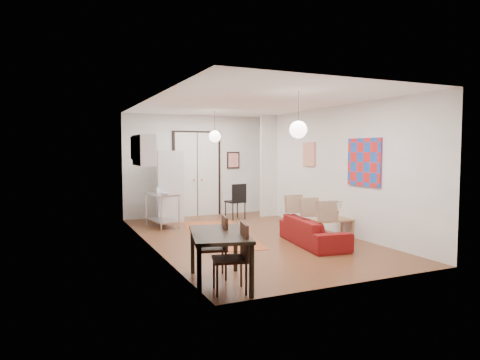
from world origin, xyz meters
name	(u,v)px	position (x,y,z in m)	size (l,w,h in m)	color
floor	(248,238)	(0.00, 0.00, 0.00)	(7.00, 7.00, 0.00)	brown
ceiling	(248,103)	(0.00, 0.00, 2.90)	(4.20, 7.00, 0.02)	white
wall_back	(196,166)	(0.00, 3.50, 1.45)	(4.20, 0.02, 2.90)	white
wall_front	(355,182)	(0.00, -3.50, 1.45)	(4.20, 0.02, 2.90)	white
wall_left	(151,173)	(-2.10, 0.00, 1.45)	(0.02, 7.00, 2.90)	white
wall_right	(329,169)	(2.10, 0.00, 1.45)	(0.02, 7.00, 2.90)	white
double_doors	(197,174)	(0.00, 3.46, 1.20)	(1.44, 0.06, 2.50)	white
stub_partition	(268,166)	(1.85, 2.55, 1.45)	(0.50, 0.10, 2.90)	white
wall_cabinet	(144,150)	(-1.92, 1.50, 1.90)	(0.35, 1.00, 0.70)	silver
painting_popart	(364,162)	(2.08, -1.25, 1.65)	(0.05, 1.00, 1.00)	red
painting_abstract	(309,154)	(2.08, 0.80, 1.80)	(0.05, 0.50, 0.60)	white
poster_back	(233,160)	(1.15, 3.47, 1.60)	(0.40, 0.03, 0.50)	red
print_left	(133,148)	(-2.07, 2.00, 1.95)	(0.03, 0.44, 0.54)	#93583D
pendant_back	(215,136)	(0.00, 2.00, 2.25)	(0.30, 0.30, 0.80)	white
pendant_front	(298,130)	(0.00, -2.00, 2.25)	(0.30, 0.30, 0.80)	white
kilim_rug	(219,234)	(-0.42, 0.65, 0.00)	(1.31, 3.48, 0.01)	#AE4E2B
sofa	(313,231)	(0.91, -1.15, 0.27)	(0.73, 1.87, 0.55)	maroon
coffee_table	(332,221)	(1.69, -0.69, 0.35)	(0.94, 0.56, 0.41)	#AB8250
potted_plant	(334,209)	(1.75, -0.69, 0.61)	(0.36, 0.31, 0.40)	#3D662E
kitchen_counter	(162,206)	(-1.36, 2.12, 0.52)	(0.69, 1.15, 0.83)	#B6B8BB
bowl	(165,194)	(-1.36, 1.82, 0.85)	(0.19, 0.19, 0.05)	silver
soap_bottle	(158,189)	(-1.41, 2.37, 0.92)	(0.08, 0.08, 0.17)	teal
fridge	(170,186)	(-0.97, 2.84, 0.94)	(0.66, 0.66, 1.88)	silver
dining_table	(219,238)	(-1.75, -2.75, 0.66)	(1.07, 1.49, 0.74)	black
dining_chair_near	(209,241)	(-1.74, -2.31, 0.53)	(0.53, 0.67, 0.92)	#321A10
dining_chair_far	(227,251)	(-1.74, -3.01, 0.53)	(0.53, 0.67, 0.92)	#321A10
black_side_chair	(234,198)	(0.76, 2.55, 0.58)	(0.51, 0.51, 0.98)	black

